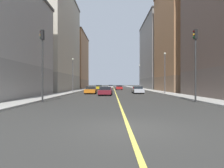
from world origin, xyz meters
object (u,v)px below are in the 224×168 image
at_px(traffic_light_left_near, 196,56).
at_px(car_yellow, 99,87).
at_px(building_left_far, 159,55).
at_px(car_white, 111,87).
at_px(car_silver, 138,90).
at_px(building_right_midblock, 53,42).
at_px(street_lamp_left_far, 140,74).
at_px(building_left_mid, 183,38).
at_px(car_orange, 91,90).
at_px(street_lamp_right_near, 73,71).
at_px(street_lamp_left_near, 165,68).
at_px(traffic_light_right_near, 43,56).
at_px(car_red, 119,87).
at_px(building_right_distant, 73,61).
at_px(car_maroon, 106,91).

relative_size(traffic_light_left_near, car_yellow, 1.53).
height_order(building_left_far, car_white, building_left_far).
bearing_deg(building_left_far, car_silver, -110.08).
distance_m(building_right_midblock, car_yellow, 18.46).
relative_size(building_left_far, street_lamp_left_far, 3.14).
bearing_deg(traffic_light_left_near, building_left_far, 80.66).
distance_m(building_right_midblock, street_lamp_left_far, 29.01).
height_order(building_left_mid, car_white, building_left_mid).
bearing_deg(building_left_mid, car_orange, -156.01).
relative_size(street_lamp_right_near, car_white, 1.47).
bearing_deg(street_lamp_left_near, building_left_far, 78.38).
height_order(car_yellow, car_orange, car_yellow).
relative_size(traffic_light_right_near, car_silver, 1.71).
xyz_separation_m(car_white, car_orange, (-3.16, -40.61, 0.02)).
relative_size(car_yellow, car_red, 1.14).
xyz_separation_m(car_silver, car_orange, (-8.26, -0.94, 0.00)).
distance_m(building_right_distant, traffic_light_right_near, 51.59).
xyz_separation_m(building_left_far, street_lamp_left_near, (-6.48, -31.50, -7.10)).
distance_m(traffic_light_left_near, car_orange, 19.38).
distance_m(street_lamp_left_near, car_orange, 13.14).
xyz_separation_m(street_lamp_right_near, car_maroon, (6.61, -8.26, -3.50)).
relative_size(building_left_far, car_red, 6.11).
bearing_deg(building_right_midblock, building_left_far, 32.01).
distance_m(street_lamp_left_near, street_lamp_left_far, 29.40).
distance_m(car_white, car_silver, 40.00).
bearing_deg(car_maroon, car_red, 83.36).
bearing_deg(car_white, car_red, -82.69).
height_order(car_orange, car_red, car_orange).
height_order(building_left_far, street_lamp_right_near, building_left_far).
xyz_separation_m(building_right_distant, car_white, (13.56, 4.95, -9.12)).
bearing_deg(car_maroon, street_lamp_left_far, 73.21).
bearing_deg(building_left_mid, building_right_midblock, 173.11).
relative_size(building_left_far, building_right_distant, 1.24).
bearing_deg(traffic_light_left_near, traffic_light_right_near, 180.00).
bearing_deg(car_red, building_left_far, 34.81).
relative_size(building_right_distant, car_white, 4.39).
height_order(building_right_midblock, car_red, building_right_midblock).
xyz_separation_m(building_right_midblock, car_orange, (10.40, -12.04, -11.01)).
xyz_separation_m(street_lamp_left_near, car_orange, (-12.57, 1.05, -3.69)).
bearing_deg(street_lamp_left_far, street_lamp_left_near, -90.00).
relative_size(building_left_far, car_white, 5.45).
bearing_deg(car_orange, car_maroon, -58.77).
height_order(building_right_distant, car_silver, building_right_distant).
distance_m(traffic_light_left_near, car_maroon, 14.38).
bearing_deg(building_right_midblock, street_lamp_left_near, -29.66).
bearing_deg(traffic_light_left_near, building_left_mid, 72.37).
bearing_deg(traffic_light_right_near, building_right_distant, 98.36).
height_order(car_white, car_maroon, car_maroon).
distance_m(building_right_midblock, car_silver, 24.35).
relative_size(building_right_distant, car_orange, 4.50).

